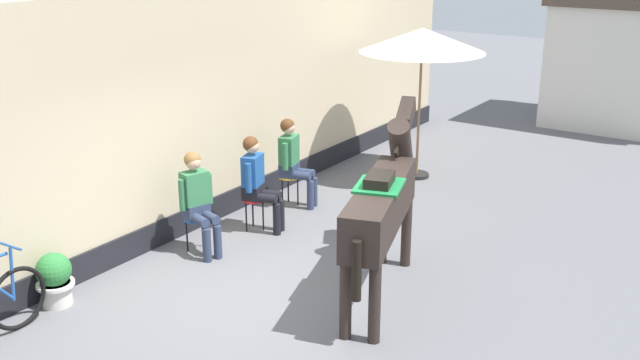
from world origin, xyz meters
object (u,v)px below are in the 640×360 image
seated_visitor_near (198,198)px  seated_visitor_middle (257,179)px  saddled_horse_center (383,202)px  cafe_parasol (422,41)px  flower_planter_near (55,278)px  seated_visitor_far (293,158)px  spare_stool_white (383,194)px

seated_visitor_near → seated_visitor_middle: size_ratio=1.00×
saddled_horse_center → cafe_parasol: 4.61m
seated_visitor_near → seated_visitor_middle: (0.16, 1.04, 0.00)m
seated_visitor_near → flower_planter_near: 2.09m
seated_visitor_near → seated_visitor_far: bearing=90.2°
saddled_horse_center → cafe_parasol: cafe_parasol is taller
seated_visitor_near → spare_stool_white: seated_visitor_near is taller
seated_visitor_far → cafe_parasol: size_ratio=0.54×
seated_visitor_middle → cafe_parasol: 3.87m
seated_visitor_middle → spare_stool_white: (1.27, 1.36, -0.38)m
flower_planter_near → cafe_parasol: bearing=78.4°
saddled_horse_center → spare_stool_white: 2.48m
cafe_parasol → seated_visitor_far: bearing=-112.3°
flower_planter_near → cafe_parasol: (1.33, 6.48, 2.03)m
seated_visitor_far → seated_visitor_near: bearing=-89.8°
saddled_horse_center → flower_planter_near: 3.86m
saddled_horse_center → seated_visitor_near: bearing=-172.7°
seated_visitor_near → seated_visitor_far: same height
seated_visitor_near → seated_visitor_middle: 1.05m
seated_visitor_far → flower_planter_near: size_ratio=2.17×
flower_planter_near → seated_visitor_far: bearing=84.9°
flower_planter_near → cafe_parasol: size_ratio=0.25×
seated_visitor_middle → saddled_horse_center: (2.42, -0.71, 0.38)m
seated_visitor_middle → seated_visitor_far: 1.11m
saddled_horse_center → spare_stool_white: size_ratio=6.29×
saddled_horse_center → cafe_parasol: size_ratio=1.12×
seated_visitor_near → saddled_horse_center: size_ratio=0.48×
flower_planter_near → saddled_horse_center: bearing=38.3°
seated_visitor_near → cafe_parasol: 4.84m
seated_visitor_far → saddled_horse_center: (2.59, -1.80, 0.38)m
saddled_horse_center → flower_planter_near: bearing=-141.7°
seated_visitor_middle → spare_stool_white: seated_visitor_middle is taller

